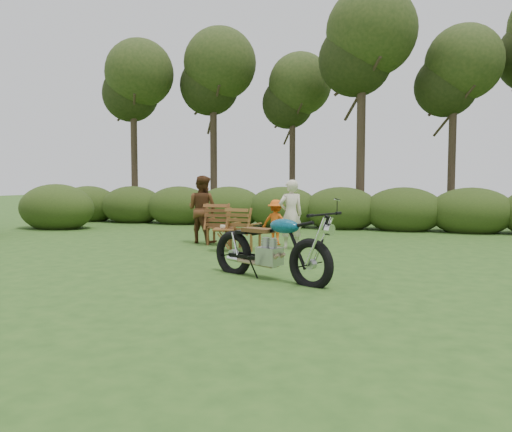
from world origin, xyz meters
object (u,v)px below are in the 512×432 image
(lawn_chair_left, at_px, (221,244))
(child, at_px, (276,245))
(lawn_chair_right, at_px, (245,250))
(adult_b, at_px, (203,243))
(cup, at_px, (223,227))
(motorcycle, at_px, (269,279))
(side_table, at_px, (224,240))
(adult_a, at_px, (291,249))

(lawn_chair_left, xyz_separation_m, child, (1.32, 0.34, 0.00))
(lawn_chair_right, relative_size, child, 0.86)
(adult_b, bearing_deg, child, -161.20)
(cup, bearing_deg, motorcycle, -54.31)
(lawn_chair_right, height_order, adult_b, adult_b)
(motorcycle, bearing_deg, side_table, 148.70)
(adult_a, bearing_deg, lawn_chair_right, -8.07)
(motorcycle, xyz_separation_m, side_table, (-1.91, 2.71, 0.26))
(motorcycle, xyz_separation_m, cup, (-1.92, 2.67, 0.56))
(side_table, distance_m, adult_b, 1.66)
(lawn_chair_left, xyz_separation_m, adult_a, (1.85, -0.23, 0.00))
(lawn_chair_left, height_order, adult_a, adult_a)
(motorcycle, height_order, lawn_chair_left, motorcycle)
(cup, bearing_deg, lawn_chair_right, 48.30)
(adult_b, bearing_deg, side_table, 144.00)
(lawn_chair_left, relative_size, child, 0.91)
(child, bearing_deg, adult_a, 134.92)
(lawn_chair_left, relative_size, adult_b, 0.59)
(adult_a, bearing_deg, cup, -0.50)
(motorcycle, height_order, cup, motorcycle)
(motorcycle, bearing_deg, lawn_chair_right, 139.89)
(side_table, xyz_separation_m, child, (0.80, 1.44, -0.26))
(adult_a, height_order, adult_b, adult_b)
(cup, xyz_separation_m, adult_a, (1.34, 0.91, -0.56))
(adult_b, distance_m, child, 1.91)
(lawn_chair_right, xyz_separation_m, cup, (-0.39, -0.43, 0.56))
(cup, bearing_deg, lawn_chair_left, 113.85)
(side_table, bearing_deg, child, 61.02)
(motorcycle, height_order, adult_a, adult_a)
(adult_a, height_order, child, adult_a)
(cup, relative_size, adult_a, 0.07)
(motorcycle, xyz_separation_m, adult_a, (-0.58, 3.59, 0.00))
(side_table, bearing_deg, adult_a, 33.30)
(motorcycle, relative_size, cup, 19.39)
(adult_a, relative_size, child, 1.44)
(lawn_chair_left, bearing_deg, lawn_chair_right, 137.58)
(side_table, height_order, adult_b, adult_b)
(lawn_chair_right, relative_size, side_table, 1.90)
(motorcycle, relative_size, lawn_chair_left, 2.25)
(lawn_chair_left, bearing_deg, side_table, 111.35)
(motorcycle, bearing_deg, lawn_chair_left, 146.05)
(motorcycle, xyz_separation_m, lawn_chair_right, (-1.53, 3.11, 0.00))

